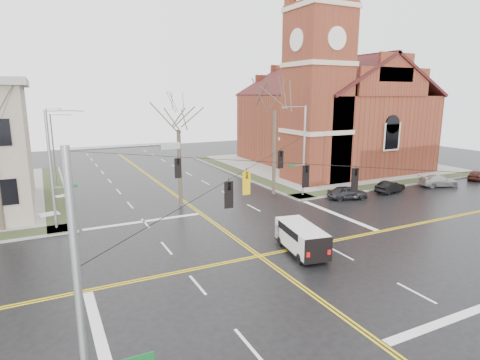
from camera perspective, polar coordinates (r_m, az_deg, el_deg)
name	(u,v)px	position (r m, az deg, el deg)	size (l,w,h in m)	color
ground	(259,256)	(26.42, 2.75, -10.73)	(120.00, 120.00, 0.00)	black
sidewalks	(259,255)	(26.39, 2.76, -10.58)	(80.00, 80.00, 0.17)	gray
road_markings	(259,256)	(26.42, 2.75, -10.72)	(100.00, 100.00, 0.01)	gold
church	(327,107)	(58.88, 12.30, 10.10)	(24.28, 27.48, 27.50)	maroon
signal_pole_ne	(303,148)	(40.49, 8.90, 4.46)	(2.75, 0.22, 9.00)	gray
signal_pole_nw	(53,166)	(33.13, -25.04, 1.77)	(2.75, 0.22, 9.00)	gray
signal_pole_sw	(88,314)	(11.08, -20.78, -17.40)	(2.75, 0.22, 9.00)	gray
span_wires	(260,161)	(24.68, 2.90, 2.65)	(23.02, 23.02, 0.03)	black
traffic_signals	(266,175)	(24.25, 3.65, 0.67)	(8.21, 8.26, 1.30)	black
streetlight_north_a	(55,147)	(49.55, -24.87, 4.31)	(2.30, 0.20, 8.00)	gray
streetlight_north_b	(49,132)	(69.45, -25.49, 6.20)	(2.30, 0.20, 8.00)	gray
cargo_van	(300,236)	(26.99, 8.54, -7.89)	(2.65, 5.06, 1.83)	white
parked_car_a	(347,193)	(41.23, 15.04, -1.73)	(1.58, 3.93, 1.34)	black
parked_car_b	(390,187)	(45.33, 20.56, -0.92)	(1.31, 3.76, 1.24)	black
parked_car_c	(439,181)	(50.50, 26.41, -0.12)	(1.80, 4.44, 1.29)	#B1B2B4
parked_car_d	(476,175)	(56.74, 30.56, 0.66)	(1.46, 3.62, 1.23)	#481C14
tree_nw_near	(178,125)	(36.90, -8.77, 7.78)	(4.00, 4.00, 10.40)	#3D3327
tree_ne	(275,105)	(40.41, 5.02, 10.61)	(4.00, 4.00, 12.74)	#3D3327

